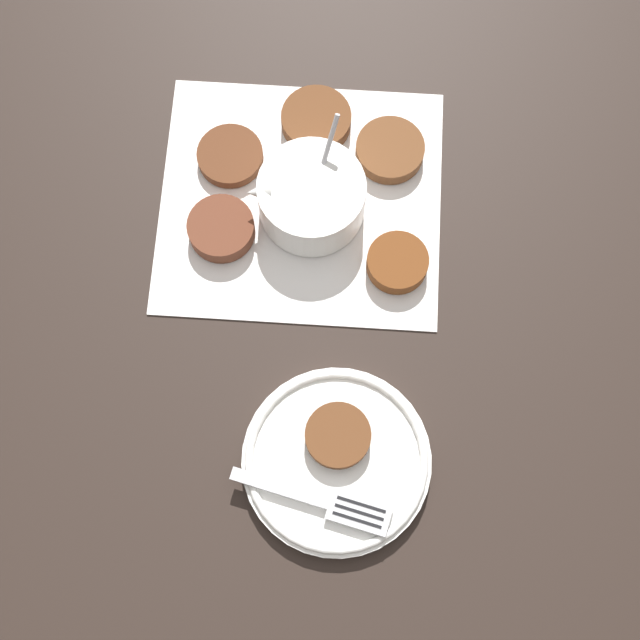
% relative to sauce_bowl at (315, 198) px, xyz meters
% --- Properties ---
extents(ground_plane, '(4.00, 4.00, 0.00)m').
position_rel_sauce_bowl_xyz_m(ground_plane, '(0.01, 0.01, -0.03)').
color(ground_plane, black).
extents(napkin, '(0.32, 0.30, 0.00)m').
position_rel_sauce_bowl_xyz_m(napkin, '(0.01, -0.01, -0.03)').
color(napkin, white).
rests_on(napkin, ground_plane).
extents(sauce_bowl, '(0.12, 0.11, 0.10)m').
position_rel_sauce_bowl_xyz_m(sauce_bowl, '(0.00, 0.00, 0.00)').
color(sauce_bowl, white).
rests_on(sauce_bowl, napkin).
extents(fritter_0, '(0.07, 0.07, 0.02)m').
position_rel_sauce_bowl_xyz_m(fritter_0, '(-0.08, -0.06, -0.02)').
color(fritter_0, brown).
rests_on(fritter_0, napkin).
extents(fritter_1, '(0.07, 0.07, 0.01)m').
position_rel_sauce_bowl_xyz_m(fritter_1, '(0.08, -0.06, -0.02)').
color(fritter_1, brown).
rests_on(fritter_1, napkin).
extents(fritter_2, '(0.06, 0.06, 0.02)m').
position_rel_sauce_bowl_xyz_m(fritter_2, '(-0.08, 0.07, -0.01)').
color(fritter_2, brown).
rests_on(fritter_2, napkin).
extents(fritter_3, '(0.07, 0.07, 0.02)m').
position_rel_sauce_bowl_xyz_m(fritter_3, '(0.09, 0.02, -0.01)').
color(fritter_3, brown).
rests_on(fritter_3, napkin).
extents(fritter_4, '(0.07, 0.07, 0.02)m').
position_rel_sauce_bowl_xyz_m(fritter_4, '(-0.01, -0.10, -0.01)').
color(fritter_4, brown).
rests_on(fritter_4, napkin).
extents(serving_plate, '(0.18, 0.18, 0.02)m').
position_rel_sauce_bowl_xyz_m(serving_plate, '(-0.01, 0.26, -0.02)').
color(serving_plate, white).
rests_on(serving_plate, ground_plane).
extents(fritter_on_plate, '(0.06, 0.06, 0.01)m').
position_rel_sauce_bowl_xyz_m(fritter_on_plate, '(-0.01, 0.24, -0.00)').
color(fritter_on_plate, brown).
rests_on(fritter_on_plate, serving_plate).
extents(fork, '(0.15, 0.07, 0.00)m').
position_rel_sauce_bowl_xyz_m(fork, '(-0.00, 0.30, -0.00)').
color(fork, silver).
rests_on(fork, serving_plate).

